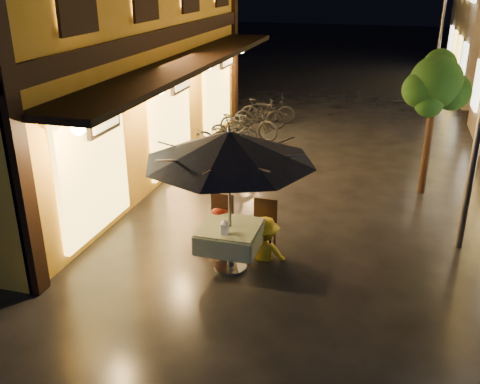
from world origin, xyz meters
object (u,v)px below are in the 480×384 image
(person_orange, at_px, (216,210))
(bicycle_0, at_px, (214,165))
(cafe_table, at_px, (230,237))
(person_yellow, at_px, (265,219))
(patio_umbrella, at_px, (229,147))
(table_lantern, at_px, (225,226))

(person_orange, relative_size, bicycle_0, 0.91)
(cafe_table, xyz_separation_m, person_orange, (-0.40, 0.50, 0.22))
(cafe_table, bearing_deg, person_yellow, 48.28)
(cafe_table, height_order, patio_umbrella, patio_umbrella)
(person_orange, distance_m, bicycle_0, 3.30)
(patio_umbrella, bearing_deg, person_yellow, 48.28)
(table_lantern, relative_size, person_orange, 0.15)
(person_yellow, bearing_deg, bicycle_0, -65.51)
(person_orange, distance_m, person_yellow, 0.87)
(patio_umbrella, bearing_deg, table_lantern, -90.00)
(cafe_table, xyz_separation_m, person_yellow, (0.46, 0.52, 0.15))
(table_lantern, relative_size, bicycle_0, 0.14)
(patio_umbrella, xyz_separation_m, person_orange, (-0.40, 0.50, -1.34))
(person_yellow, xyz_separation_m, bicycle_0, (-1.96, 3.08, -0.27))
(patio_umbrella, bearing_deg, bicycle_0, 112.62)
(patio_umbrella, relative_size, person_orange, 1.70)
(patio_umbrella, height_order, person_orange, patio_umbrella)
(person_orange, bearing_deg, person_yellow, 167.96)
(person_orange, height_order, bicycle_0, person_orange)
(cafe_table, bearing_deg, patio_umbrella, -90.00)
(table_lantern, height_order, person_yellow, person_yellow)
(bicycle_0, bearing_deg, patio_umbrella, -135.74)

